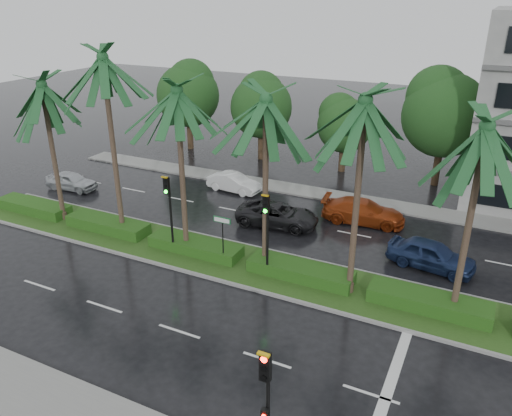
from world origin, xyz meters
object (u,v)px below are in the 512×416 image
at_px(car_darkgrey, 277,215).
at_px(car_blue, 431,255).
at_px(signal_near, 266,407).
at_px(car_silver, 71,181).
at_px(street_sign, 222,229).
at_px(car_red, 363,211).
at_px(signal_median_left, 169,203).
at_px(car_white, 234,183).

relative_size(car_darkgrey, car_blue, 1.13).
height_order(signal_near, car_silver, signal_near).
bearing_deg(car_silver, car_darkgrey, -91.12).
distance_m(street_sign, car_red, 9.83).
height_order(signal_median_left, street_sign, signal_median_left).
height_order(signal_near, car_blue, signal_near).
distance_m(car_white, car_darkgrey, 6.27).
bearing_deg(car_darkgrey, signal_near, -164.15).
bearing_deg(signal_near, car_silver, 146.42).
xyz_separation_m(signal_median_left, street_sign, (3.00, 0.18, -0.87)).
xyz_separation_m(street_sign, car_darkgrey, (0.50, 5.69, -1.44)).
xyz_separation_m(signal_median_left, car_blue, (12.50, 4.67, -2.26)).
bearing_deg(street_sign, car_darkgrey, 84.98).
bearing_deg(car_white, car_red, -91.54).
relative_size(signal_near, signal_median_left, 1.00).
relative_size(signal_near, car_white, 1.13).
bearing_deg(signal_near, car_blue, 80.13).
height_order(car_silver, car_darkgrey, car_darkgrey).
bearing_deg(car_darkgrey, car_red, -66.32).
height_order(car_white, car_red, car_red).
height_order(signal_near, street_sign, signal_near).
distance_m(car_darkgrey, car_red, 5.22).
bearing_deg(signal_near, signal_median_left, 135.91).
bearing_deg(signal_median_left, car_darkgrey, 59.22).
bearing_deg(car_silver, street_sign, -112.18).
bearing_deg(signal_near, car_red, 96.27).
height_order(signal_median_left, car_darkgrey, signal_median_left).
xyz_separation_m(car_darkgrey, car_red, (4.50, 2.65, 0.04)).
distance_m(signal_median_left, car_blue, 13.54).
relative_size(street_sign, car_darkgrey, 0.53).
height_order(signal_median_left, car_red, signal_median_left).
bearing_deg(car_red, car_white, 77.34).
bearing_deg(car_white, car_blue, -104.36).
bearing_deg(car_silver, car_white, -70.39).
bearing_deg(signal_median_left, car_silver, 157.73).
distance_m(car_silver, car_white, 11.52).
bearing_deg(street_sign, signal_near, -54.66).
xyz_separation_m(signal_near, signal_median_left, (-10.00, 9.69, 0.49)).
bearing_deg(signal_median_left, street_sign, 3.47).
height_order(car_white, car_darkgrey, car_darkgrey).
height_order(car_darkgrey, car_blue, car_blue).
bearing_deg(car_darkgrey, street_sign, 168.16).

